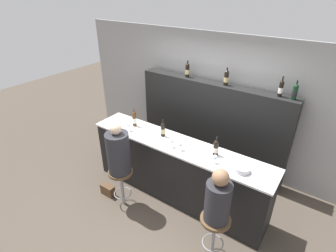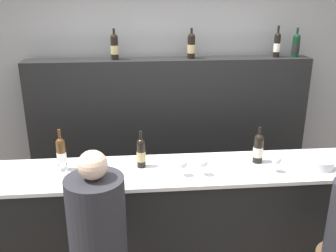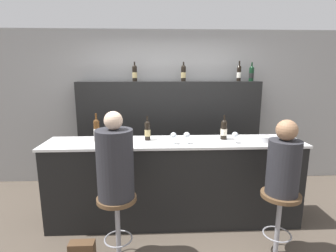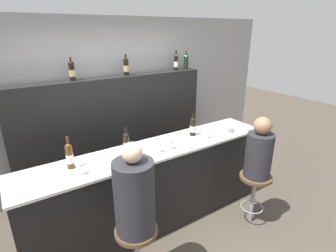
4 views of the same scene
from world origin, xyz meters
name	(u,v)px [view 1 (image 1 of 4)]	position (x,y,z in m)	size (l,w,h in m)	color
ground_plane	(167,204)	(0.00, 0.00, 0.00)	(16.00, 16.00, 0.00)	#4C4238
wall_back	(217,102)	(0.00, 1.68, 1.30)	(6.40, 0.05, 2.60)	#9E9E9E
bar_counter	(177,170)	(0.00, 0.28, 0.54)	(3.17, 0.60, 1.08)	black
back_bar_cabinet	(210,126)	(0.00, 1.45, 0.88)	(2.97, 0.28, 1.76)	black
wine_bottle_counter_0	(134,119)	(-0.96, 0.35, 1.22)	(0.07, 0.07, 0.34)	#4C2D14
wine_bottle_counter_1	(163,129)	(-0.33, 0.35, 1.20)	(0.07, 0.07, 0.31)	black
wine_bottle_counter_2	(216,148)	(0.63, 0.35, 1.20)	(0.08, 0.08, 0.31)	black
wine_bottle_backbar_0	(187,70)	(-0.56, 1.45, 1.89)	(0.08, 0.08, 0.31)	black
wine_bottle_backbar_1	(226,78)	(0.23, 1.45, 1.89)	(0.08, 0.08, 0.31)	black
wine_bottle_backbar_2	(281,88)	(1.14, 1.45, 1.89)	(0.07, 0.07, 0.32)	black
wine_bottle_backbar_3	(295,92)	(1.34, 1.45, 1.89)	(0.08, 0.08, 0.30)	black
wine_glass_0	(129,125)	(-0.91, 0.16, 1.18)	(0.07, 0.07, 0.14)	silver
wine_glass_1	(172,141)	(-0.02, 0.16, 1.17)	(0.07, 0.07, 0.14)	silver
wine_glass_2	(181,145)	(0.14, 0.16, 1.18)	(0.08, 0.08, 0.14)	silver
wine_glass_3	(215,157)	(0.72, 0.16, 1.17)	(0.07, 0.07, 0.14)	silver
metal_bowl	(242,169)	(1.11, 0.19, 1.11)	(0.20, 0.20, 0.07)	#B7B7BC
bar_stool_left	(121,178)	(-0.62, -0.42, 0.55)	(0.40, 0.40, 0.70)	gray
guest_seated_left	(118,152)	(-0.62, -0.42, 1.06)	(0.36, 0.36, 0.86)	#28282D
bar_stool_right	(215,226)	(1.05, -0.42, 0.55)	(0.40, 0.40, 0.70)	gray
guest_seated_right	(218,199)	(1.05, -0.42, 1.03)	(0.32, 0.32, 0.77)	#28282D
handbag	(108,190)	(-1.00, -0.42, 0.10)	(0.26, 0.12, 0.20)	#513823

